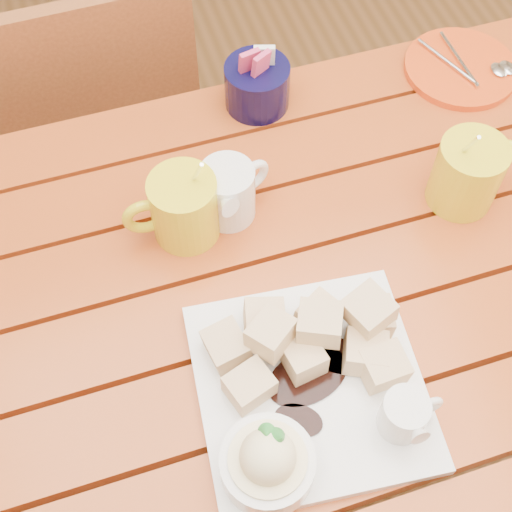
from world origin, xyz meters
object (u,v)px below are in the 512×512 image
object	(u,v)px
coffee_mug_right	(469,172)
chair_far	(94,127)
table	(274,331)
dessert_plate	(305,394)
orange_saucer	(462,68)
coffee_mug_left	(182,208)

from	to	relation	value
coffee_mug_right	chair_far	xyz separation A→B (m)	(-0.48, 0.55, -0.32)
table	dessert_plate	xyz separation A→B (m)	(-0.02, -0.15, 0.14)
orange_saucer	chair_far	size ratio (longest dim) A/B	0.21
dessert_plate	chair_far	world-z (taller)	chair_far
coffee_mug_left	coffee_mug_right	distance (m)	0.40
coffee_mug_left	orange_saucer	distance (m)	0.54
coffee_mug_right	orange_saucer	bearing A→B (deg)	50.70
dessert_plate	coffee_mug_left	world-z (taller)	coffee_mug_left
coffee_mug_right	coffee_mug_left	bearing A→B (deg)	158.36
coffee_mug_right	orange_saucer	world-z (taller)	coffee_mug_right
chair_far	coffee_mug_right	bearing A→B (deg)	130.29
coffee_mug_left	chair_far	size ratio (longest dim) A/B	0.18
table	orange_saucer	xyz separation A→B (m)	(0.42, 0.31, 0.11)
dessert_plate	coffee_mug_left	bearing A→B (deg)	103.95
coffee_mug_right	orange_saucer	xyz separation A→B (m)	(0.12, 0.23, -0.05)
coffee_mug_left	chair_far	distance (m)	0.59
table	chair_far	xyz separation A→B (m)	(-0.18, 0.63, -0.16)
coffee_mug_right	orange_saucer	distance (m)	0.26
coffee_mug_right	dessert_plate	bearing A→B (deg)	-157.20
coffee_mug_left	dessert_plate	bearing A→B (deg)	-74.01
dessert_plate	coffee_mug_right	world-z (taller)	coffee_mug_right
table	coffee_mug_right	world-z (taller)	coffee_mug_right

